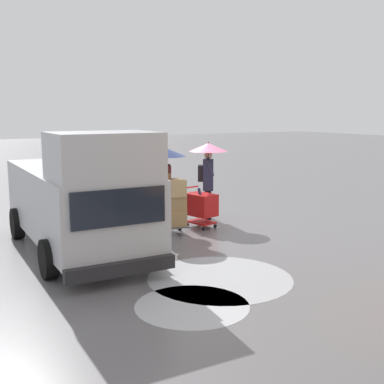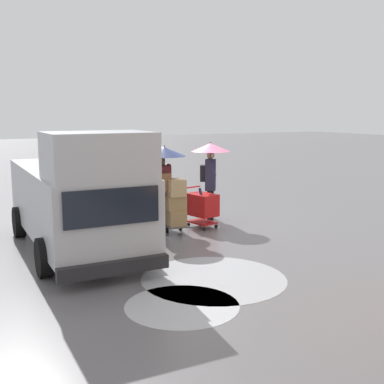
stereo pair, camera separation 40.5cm
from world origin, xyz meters
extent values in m
plane|color=slate|center=(0.00, 0.00, 0.00)|extent=(90.00, 90.00, 0.00)
cylinder|color=silver|center=(2.84, 4.93, 0.00)|extent=(1.78, 1.78, 0.01)
cylinder|color=#ADAFB5|center=(1.77, 4.08, 0.00)|extent=(2.61, 2.61, 0.01)
cube|color=#B7BABF|center=(3.40, 0.95, 1.06)|extent=(2.08, 5.25, 1.40)
cube|color=#B7BABF|center=(3.45, 2.85, 2.18)|extent=(1.87, 1.44, 0.84)
cube|color=black|center=(3.46, 3.57, 1.38)|extent=(1.66, 0.10, 0.63)
cube|color=#232326|center=(3.46, 3.61, 0.32)|extent=(1.96, 0.21, 0.24)
cylinder|color=black|center=(2.46, 2.59, 0.36)|extent=(0.26, 0.73, 0.72)
cylinder|color=black|center=(4.42, 2.54, 0.36)|extent=(0.26, 0.73, 0.72)
cylinder|color=black|center=(2.38, -0.63, 0.36)|extent=(0.26, 0.73, 0.72)
cylinder|color=black|center=(4.34, -0.68, 0.36)|extent=(0.26, 0.73, 0.72)
cube|color=red|center=(0.04, 0.57, 0.60)|extent=(0.68, 0.86, 0.56)
cube|color=red|center=(0.04, 0.57, 0.14)|extent=(0.61, 0.77, 0.04)
cylinder|color=red|center=(0.13, 0.16, 1.00)|extent=(0.57, 0.16, 0.04)
sphere|color=black|center=(-0.23, 0.82, 0.05)|extent=(0.10, 0.10, 0.10)
sphere|color=black|center=(0.17, 0.91, 0.05)|extent=(0.10, 0.10, 0.10)
sphere|color=black|center=(-0.10, 0.23, 0.05)|extent=(0.10, 0.10, 0.10)
sphere|color=black|center=(0.31, 0.32, 0.05)|extent=(0.10, 0.10, 0.10)
cylinder|color=navy|center=(0.09, 0.69, 0.70)|extent=(0.13, 0.29, 0.69)
cube|color=#515156|center=(0.94, 0.86, 0.22)|extent=(0.53, 0.64, 0.03)
cylinder|color=#515156|center=(0.70, 0.58, 0.77)|extent=(0.04, 0.04, 1.10)
cylinder|color=#515156|center=(1.14, 0.54, 0.77)|extent=(0.04, 0.04, 1.10)
cylinder|color=black|center=(0.68, 0.58, 0.10)|extent=(0.07, 0.20, 0.20)
cylinder|color=black|center=(1.16, 0.54, 0.10)|extent=(0.07, 0.20, 0.20)
cube|color=#A37F51|center=(0.94, 0.86, 0.42)|extent=(0.48, 0.56, 0.37)
cube|color=#A37F51|center=(0.94, 0.86, 0.78)|extent=(0.50, 0.46, 0.35)
cube|color=tan|center=(0.94, 0.86, 1.15)|extent=(0.45, 0.56, 0.39)
cylinder|color=black|center=(1.30, 0.59, 0.41)|extent=(0.18, 0.18, 0.82)
cylinder|color=black|center=(1.10, 0.59, 0.41)|extent=(0.18, 0.18, 0.82)
cube|color=#5B1E23|center=(1.20, 0.59, 1.24)|extent=(0.45, 0.29, 0.84)
sphere|color=brown|center=(1.20, 0.59, 1.78)|extent=(0.22, 0.22, 0.22)
cylinder|color=#5B1E23|center=(1.46, 0.59, 1.19)|extent=(0.10, 0.10, 0.55)
cylinder|color=#5B1E23|center=(1.02, 0.58, 1.46)|extent=(0.11, 0.30, 0.50)
cylinder|color=#333338|center=(1.10, 0.59, 1.62)|extent=(0.02, 0.02, 0.86)
cone|color=navy|center=(1.10, 0.59, 2.00)|extent=(1.04, 1.04, 0.22)
sphere|color=#333338|center=(1.10, 0.59, 2.13)|extent=(0.04, 0.04, 0.04)
cube|color=brown|center=(1.21, 0.79, 1.28)|extent=(0.30, 0.17, 0.44)
cylinder|color=black|center=(-0.72, -0.30, 0.41)|extent=(0.18, 0.18, 0.82)
cylinder|color=black|center=(-0.61, -0.13, 0.41)|extent=(0.18, 0.18, 0.82)
cube|color=#282D47|center=(-0.66, -0.21, 1.24)|extent=(0.47, 0.52, 0.84)
sphere|color=beige|center=(-0.66, -0.21, 1.78)|extent=(0.22, 0.22, 0.22)
cylinder|color=#282D47|center=(-0.80, -0.43, 1.19)|extent=(0.10, 0.10, 0.55)
cylinder|color=#282D47|center=(-0.58, -0.05, 1.46)|extent=(0.31, 0.25, 0.50)
cylinder|color=#333338|center=(-0.61, -0.13, 1.62)|extent=(0.02, 0.02, 0.86)
cone|color=#E0668E|center=(-0.61, -0.13, 2.00)|extent=(1.04, 1.04, 0.22)
sphere|color=#333338|center=(-0.61, -0.13, 2.13)|extent=(0.04, 0.04, 0.04)
cube|color=black|center=(-0.49, -0.32, 1.28)|extent=(0.30, 0.34, 0.44)
cylinder|color=black|center=(0.87, -0.59, 0.41)|extent=(0.18, 0.18, 0.82)
cylinder|color=black|center=(0.85, -0.39, 0.41)|extent=(0.18, 0.18, 0.82)
cube|color=#5B1E23|center=(0.86, -0.49, 1.24)|extent=(0.32, 0.47, 0.84)
sphere|color=tan|center=(0.86, -0.49, 1.78)|extent=(0.22, 0.22, 0.22)
cylinder|color=#5B1E23|center=(0.89, -0.75, 1.19)|extent=(0.10, 0.10, 0.55)
cylinder|color=#5B1E23|center=(0.82, -0.32, 1.46)|extent=(0.31, 0.13, 0.50)
cylinder|color=#333338|center=(0.85, -0.39, 1.62)|extent=(0.02, 0.02, 0.86)
cone|color=white|center=(0.85, -0.39, 2.00)|extent=(1.04, 1.04, 0.22)
sphere|color=#333338|center=(0.85, -0.39, 2.13)|extent=(0.04, 0.04, 0.04)
camera|label=1|loc=(6.45, 11.12, 2.96)|focal=45.92mm
camera|label=2|loc=(6.09, 11.32, 2.96)|focal=45.92mm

